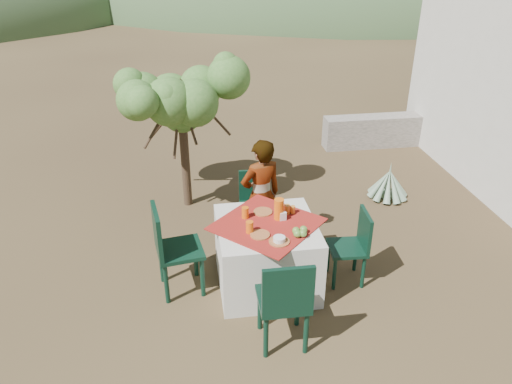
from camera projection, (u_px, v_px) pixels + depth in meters
ground at (206, 277)px, 5.56m from camera, size 160.00×160.00×0.00m
table at (267, 254)px, 5.30m from camera, size 1.30×1.30×0.76m
chair_far at (255, 201)px, 6.17m from camera, size 0.40×0.40×0.84m
chair_near at (285, 300)px, 4.39m from camera, size 0.46×0.46×0.98m
chair_left at (171, 246)px, 5.12m from camera, size 0.53×0.53×1.00m
chair_right at (354, 244)px, 5.33m from camera, size 0.41×0.41×0.84m
person at (261, 196)px, 5.79m from camera, size 0.59×0.48×1.40m
shrub_tree at (186, 104)px, 6.45m from camera, size 1.55×1.52×1.82m
agave at (388, 184)px, 7.14m from camera, size 0.59×0.58×0.62m
stone_wall at (396, 130)px, 8.89m from camera, size 2.60×0.35×0.55m
plate_far at (263, 212)px, 5.32m from camera, size 0.20×0.20×0.01m
plate_near at (260, 235)px, 4.92m from camera, size 0.20×0.20×0.01m
glass_far at (245, 213)px, 5.20m from camera, size 0.07×0.07×0.12m
glass_near at (250, 227)px, 4.95m from camera, size 0.08×0.08×0.12m
juice_pitcher at (279, 209)px, 5.16m from camera, size 0.10×0.10×0.23m
bowl_plate at (279, 241)px, 4.82m from camera, size 0.21×0.21×0.01m
white_bowl at (279, 239)px, 4.81m from camera, size 0.12×0.12×0.04m
jar_left at (287, 209)px, 5.28m from camera, size 0.06×0.06×0.10m
jar_right at (293, 210)px, 5.29m from camera, size 0.05×0.05×0.08m
napkin_holder at (283, 216)px, 5.17m from camera, size 0.08×0.05×0.09m
fruit_cluster at (300, 232)px, 4.91m from camera, size 0.16×0.15×0.08m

